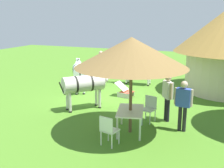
% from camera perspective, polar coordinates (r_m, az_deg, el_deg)
% --- Properties ---
extents(ground_plane, '(36.00, 36.00, 0.00)m').
position_cam_1_polar(ground_plane, '(12.60, -1.43, -3.02)').
color(ground_plane, '#4A7F24').
extents(shade_umbrella, '(3.45, 3.45, 3.03)m').
position_cam_1_polar(shade_umbrella, '(8.48, 3.96, 6.45)').
color(shade_umbrella, brown).
rests_on(shade_umbrella, ground_plane).
extents(patio_dining_table, '(1.48, 1.10, 0.74)m').
position_cam_1_polar(patio_dining_table, '(8.93, 3.76, -5.86)').
color(patio_dining_table, silver).
rests_on(patio_dining_table, ground_plane).
extents(patio_chair_near_hut, '(0.52, 0.53, 0.90)m').
position_cam_1_polar(patio_chair_near_hut, '(9.94, 7.59, -4.66)').
color(patio_chair_near_hut, silver).
rests_on(patio_chair_near_hut, ground_plane).
extents(patio_chair_near_lawn, '(0.51, 0.52, 0.90)m').
position_cam_1_polar(patio_chair_near_lawn, '(8.04, -0.77, -9.10)').
color(patio_chair_near_lawn, silver).
rests_on(patio_chair_near_lawn, ground_plane).
extents(guest_beside_umbrella, '(0.50, 0.44, 1.68)m').
position_cam_1_polar(guest_beside_umbrella, '(9.93, 11.26, -1.87)').
color(guest_beside_umbrella, black).
rests_on(guest_beside_umbrella, ground_plane).
extents(guest_behind_table, '(0.26, 0.59, 1.66)m').
position_cam_1_polar(guest_behind_table, '(9.17, 14.28, -3.43)').
color(guest_behind_table, black).
rests_on(guest_behind_table, ground_plane).
extents(standing_watcher, '(0.47, 0.47, 1.68)m').
position_cam_1_polar(standing_watcher, '(16.07, -2.26, 4.36)').
color(standing_watcher, black).
rests_on(standing_watcher, ground_plane).
extents(striped_lounge_chair, '(0.63, 0.86, 0.64)m').
position_cam_1_polar(striped_lounge_chair, '(12.93, 2.59, -1.40)').
color(striped_lounge_chair, '#D74E36').
rests_on(striped_lounge_chair, ground_plane).
extents(zebra_nearest_camera, '(1.84, 1.72, 1.56)m').
position_cam_1_polar(zebra_nearest_camera, '(11.06, -5.60, -0.01)').
color(zebra_nearest_camera, silver).
rests_on(zebra_nearest_camera, ground_plane).
extents(zebra_by_umbrella, '(1.87, 1.35, 1.55)m').
position_cam_1_polar(zebra_by_umbrella, '(13.73, -6.71, 2.61)').
color(zebra_by_umbrella, silver).
rests_on(zebra_by_umbrella, ground_plane).
extents(zebra_toward_hut, '(0.75, 2.27, 1.59)m').
position_cam_1_polar(zebra_toward_hut, '(15.09, 5.15, 3.84)').
color(zebra_toward_hut, silver).
rests_on(zebra_toward_hut, ground_plane).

